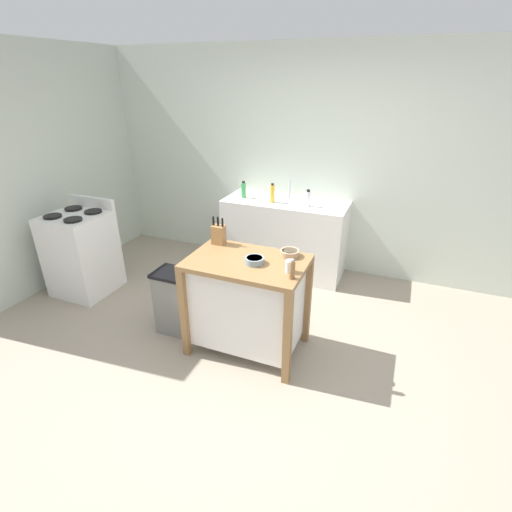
{
  "coord_description": "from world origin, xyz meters",
  "views": [
    {
      "loc": [
        0.99,
        -2.37,
        2.24
      ],
      "look_at": [
        -0.13,
        0.4,
        0.83
      ],
      "focal_mm": 26.72,
      "sensor_mm": 36.0,
      "label": 1
    }
  ],
  "objects_px": {
    "knife_block": "(218,234)",
    "drinking_cup": "(290,266)",
    "bowl_stoneware_deep": "(254,260)",
    "bowl_ceramic_small": "(290,253)",
    "bottle_hand_soap": "(308,199)",
    "pepper_grinder": "(292,269)",
    "stove": "(82,253)",
    "bottle_spray_cleaner": "(244,190)",
    "bottle_dish_soap": "(272,193)",
    "trash_bin": "(176,302)",
    "sink_faucet": "(290,189)",
    "kitchen_island": "(247,300)"
  },
  "relations": [
    {
      "from": "bowl_stoneware_deep",
      "to": "bowl_ceramic_small",
      "type": "distance_m",
      "value": 0.32
    },
    {
      "from": "bottle_hand_soap",
      "to": "trash_bin",
      "type": "bearing_deg",
      "value": -119.06
    },
    {
      "from": "drinking_cup",
      "to": "bottle_spray_cleaner",
      "type": "distance_m",
      "value": 1.93
    },
    {
      "from": "trash_bin",
      "to": "stove",
      "type": "bearing_deg",
      "value": 168.84
    },
    {
      "from": "trash_bin",
      "to": "bottle_spray_cleaner",
      "type": "height_order",
      "value": "bottle_spray_cleaner"
    },
    {
      "from": "bowl_ceramic_small",
      "to": "trash_bin",
      "type": "distance_m",
      "value": 1.21
    },
    {
      "from": "bottle_dish_soap",
      "to": "pepper_grinder",
      "type": "bearing_deg",
      "value": -65.41
    },
    {
      "from": "pepper_grinder",
      "to": "bottle_spray_cleaner",
      "type": "distance_m",
      "value": 2.03
    },
    {
      "from": "pepper_grinder",
      "to": "knife_block",
      "type": "bearing_deg",
      "value": 154.74
    },
    {
      "from": "bottle_spray_cleaner",
      "to": "pepper_grinder",
      "type": "bearing_deg",
      "value": -56.04
    },
    {
      "from": "drinking_cup",
      "to": "bottle_hand_soap",
      "type": "distance_m",
      "value": 1.58
    },
    {
      "from": "bottle_dish_soap",
      "to": "stove",
      "type": "bearing_deg",
      "value": -145.85
    },
    {
      "from": "bottle_spray_cleaner",
      "to": "bottle_dish_soap",
      "type": "xyz_separation_m",
      "value": [
        0.38,
        -0.05,
        0.01
      ]
    },
    {
      "from": "drinking_cup",
      "to": "trash_bin",
      "type": "height_order",
      "value": "drinking_cup"
    },
    {
      "from": "bottle_spray_cleaner",
      "to": "bottle_hand_soap",
      "type": "relative_size",
      "value": 1.06
    },
    {
      "from": "trash_bin",
      "to": "sink_faucet",
      "type": "xyz_separation_m",
      "value": [
        0.55,
        1.73,
        0.7
      ]
    },
    {
      "from": "bowl_stoneware_deep",
      "to": "bottle_dish_soap",
      "type": "relative_size",
      "value": 0.69
    },
    {
      "from": "sink_faucet",
      "to": "bottle_spray_cleaner",
      "type": "bearing_deg",
      "value": -159.93
    },
    {
      "from": "knife_block",
      "to": "bowl_ceramic_small",
      "type": "xyz_separation_m",
      "value": [
        0.67,
        -0.01,
        -0.06
      ]
    },
    {
      "from": "knife_block",
      "to": "sink_faucet",
      "type": "height_order",
      "value": "knife_block"
    },
    {
      "from": "sink_faucet",
      "to": "stove",
      "type": "relative_size",
      "value": 0.21
    },
    {
      "from": "knife_block",
      "to": "pepper_grinder",
      "type": "relative_size",
      "value": 1.55
    },
    {
      "from": "bowl_ceramic_small",
      "to": "drinking_cup",
      "type": "bearing_deg",
      "value": -72.49
    },
    {
      "from": "bottle_dish_soap",
      "to": "bowl_ceramic_small",
      "type": "bearing_deg",
      "value": -64.18
    },
    {
      "from": "bottle_spray_cleaner",
      "to": "bowl_ceramic_small",
      "type": "bearing_deg",
      "value": -52.81
    },
    {
      "from": "knife_block",
      "to": "trash_bin",
      "type": "relative_size",
      "value": 0.4
    },
    {
      "from": "bowl_ceramic_small",
      "to": "trash_bin",
      "type": "height_order",
      "value": "bowl_ceramic_small"
    },
    {
      "from": "bottle_spray_cleaner",
      "to": "drinking_cup",
      "type": "bearing_deg",
      "value": -55.69
    },
    {
      "from": "drinking_cup",
      "to": "pepper_grinder",
      "type": "height_order",
      "value": "pepper_grinder"
    },
    {
      "from": "drinking_cup",
      "to": "pepper_grinder",
      "type": "bearing_deg",
      "value": -62.69
    },
    {
      "from": "stove",
      "to": "bottle_spray_cleaner",
      "type": "bearing_deg",
      "value": 41.8
    },
    {
      "from": "bottle_hand_soap",
      "to": "knife_block",
      "type": "bearing_deg",
      "value": -110.54
    },
    {
      "from": "bowl_ceramic_small",
      "to": "pepper_grinder",
      "type": "bearing_deg",
      "value": -69.9
    },
    {
      "from": "pepper_grinder",
      "to": "sink_faucet",
      "type": "xyz_separation_m",
      "value": [
        -0.62,
        1.87,
        0.06
      ]
    },
    {
      "from": "stove",
      "to": "knife_block",
      "type": "bearing_deg",
      "value": -1.28
    },
    {
      "from": "knife_block",
      "to": "drinking_cup",
      "type": "distance_m",
      "value": 0.81
    },
    {
      "from": "trash_bin",
      "to": "stove",
      "type": "height_order",
      "value": "stove"
    },
    {
      "from": "kitchen_island",
      "to": "drinking_cup",
      "type": "relative_size",
      "value": 10.09
    },
    {
      "from": "knife_block",
      "to": "trash_bin",
      "type": "distance_m",
      "value": 0.78
    },
    {
      "from": "bowl_stoneware_deep",
      "to": "bottle_spray_cleaner",
      "type": "xyz_separation_m",
      "value": [
        -0.78,
        1.56,
        0.1
      ]
    },
    {
      "from": "trash_bin",
      "to": "stove",
      "type": "xyz_separation_m",
      "value": [
        -1.39,
        0.27,
        0.15
      ]
    },
    {
      "from": "bottle_dish_soap",
      "to": "bottle_hand_soap",
      "type": "relative_size",
      "value": 1.17
    },
    {
      "from": "bowl_ceramic_small",
      "to": "bottle_spray_cleaner",
      "type": "height_order",
      "value": "bottle_spray_cleaner"
    },
    {
      "from": "pepper_grinder",
      "to": "trash_bin",
      "type": "height_order",
      "value": "pepper_grinder"
    },
    {
      "from": "knife_block",
      "to": "bottle_hand_soap",
      "type": "relative_size",
      "value": 1.32
    },
    {
      "from": "kitchen_island",
      "to": "bowl_stoneware_deep",
      "type": "xyz_separation_m",
      "value": [
        0.08,
        -0.03,
        0.41
      ]
    },
    {
      "from": "bowl_stoneware_deep",
      "to": "bottle_dish_soap",
      "type": "bearing_deg",
      "value": 104.72
    },
    {
      "from": "knife_block",
      "to": "sink_faucet",
      "type": "relative_size",
      "value": 1.15
    },
    {
      "from": "bottle_dish_soap",
      "to": "bottle_hand_soap",
      "type": "distance_m",
      "value": 0.42
    },
    {
      "from": "kitchen_island",
      "to": "stove",
      "type": "bearing_deg",
      "value": 173.03
    }
  ]
}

